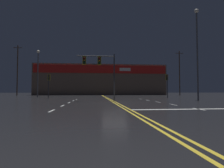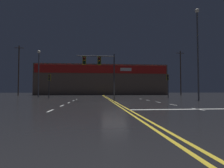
# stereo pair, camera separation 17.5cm
# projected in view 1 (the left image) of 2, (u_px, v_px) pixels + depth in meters

# --- Properties ---
(ground_plane) EXTENTS (200.00, 200.00, 0.00)m
(ground_plane) POSITION_uv_depth(u_px,v_px,m) (115.00, 102.00, 17.92)
(ground_plane) COLOR black
(road_markings) EXTENTS (13.68, 60.00, 0.01)m
(road_markings) POSITION_uv_depth(u_px,v_px,m) (125.00, 103.00, 16.72)
(road_markings) COLOR gold
(road_markings) RESTS_ON ground
(traffic_signal_median) EXTENTS (4.41, 0.36, 5.48)m
(traffic_signal_median) POSITION_uv_depth(u_px,v_px,m) (99.00, 65.00, 20.25)
(traffic_signal_median) COLOR #38383D
(traffic_signal_median) RESTS_ON ground
(traffic_signal_corner_northeast) EXTENTS (0.42, 0.36, 4.01)m
(traffic_signal_corner_northeast) POSITION_uv_depth(u_px,v_px,m) (167.00, 81.00, 29.82)
(traffic_signal_corner_northeast) COLOR #38383D
(traffic_signal_corner_northeast) RESTS_ON ground
(traffic_signal_corner_northwest) EXTENTS (0.42, 0.36, 3.83)m
(traffic_signal_corner_northwest) POSITION_uv_depth(u_px,v_px,m) (49.00, 81.00, 27.60)
(traffic_signal_corner_northwest) COLOR #38383D
(traffic_signal_corner_northwest) RESTS_ON ground
(streetlight_near_left) EXTENTS (0.56, 0.56, 12.34)m
(streetlight_near_left) POSITION_uv_depth(u_px,v_px,m) (197.00, 43.00, 23.58)
(streetlight_near_left) COLOR #59595E
(streetlight_near_left) RESTS_ON ground
(streetlight_near_right) EXTENTS (0.56, 0.56, 8.83)m
(streetlight_near_right) POSITION_uv_depth(u_px,v_px,m) (38.00, 67.00, 32.63)
(streetlight_near_right) COLOR #59595E
(streetlight_near_right) RESTS_ON ground
(building_backdrop) EXTENTS (38.22, 10.23, 8.91)m
(building_backdrop) POSITION_uv_depth(u_px,v_px,m) (101.00, 80.00, 54.40)
(building_backdrop) COLOR brown
(building_backdrop) RESTS_ON ground
(utility_pole_row) EXTENTS (45.43, 0.26, 12.84)m
(utility_pole_row) POSITION_uv_depth(u_px,v_px,m) (101.00, 71.00, 46.54)
(utility_pole_row) COLOR #4C3828
(utility_pole_row) RESTS_ON ground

